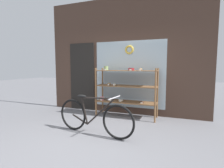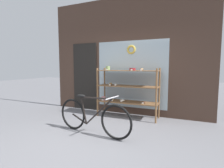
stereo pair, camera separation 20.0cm
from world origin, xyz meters
TOP-DOWN VIEW (x-y plane):
  - ground_plane at (0.00, 0.00)m, footprint 30.00×30.00m
  - storefront_facade at (-0.04, 2.31)m, footprint 4.76×0.13m
  - display_case at (0.18, 1.92)m, footprint 1.65×0.50m
  - bicycle at (-0.05, 0.49)m, footprint 1.76×0.46m

SIDE VIEW (x-z plane):
  - ground_plane at x=0.00m, z-range 0.00..0.00m
  - bicycle at x=-0.05m, z-range -0.04..0.77m
  - display_case at x=0.18m, z-range 0.13..1.52m
  - storefront_facade at x=-0.04m, z-range -0.05..3.30m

